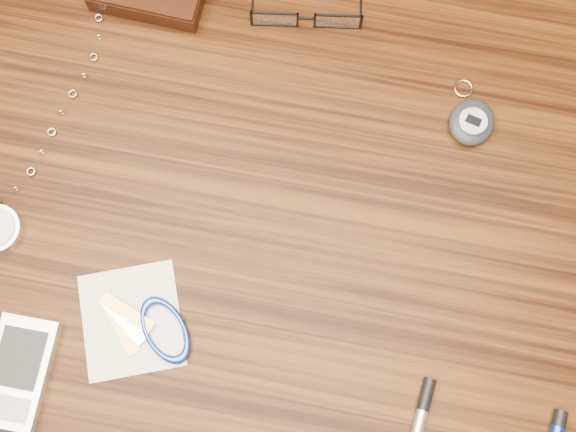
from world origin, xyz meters
name	(u,v)px	position (x,y,z in m)	size (l,w,h in m)	color
ground	(262,317)	(0.00, 0.00, 0.00)	(3.80, 3.80, 0.00)	#472814
desk	(242,255)	(0.00, 0.00, 0.65)	(1.00, 0.70, 0.75)	#3A1D09
eyeglasses	(306,15)	(0.03, 0.26, 0.76)	(0.14, 0.14, 0.03)	black
gold_ring	(463,88)	(0.21, 0.21, 0.75)	(0.02, 0.02, 0.00)	tan
pocket_watch	(0,221)	(-0.24, -0.03, 0.76)	(0.08, 0.32, 0.02)	silver
pda_phone	(18,372)	(-0.18, -0.18, 0.76)	(0.06, 0.11, 0.02)	silver
pedometer	(472,122)	(0.22, 0.17, 0.76)	(0.06, 0.06, 0.02)	black
notepad_keys	(149,325)	(-0.07, -0.11, 0.75)	(0.14, 0.14, 0.01)	silver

